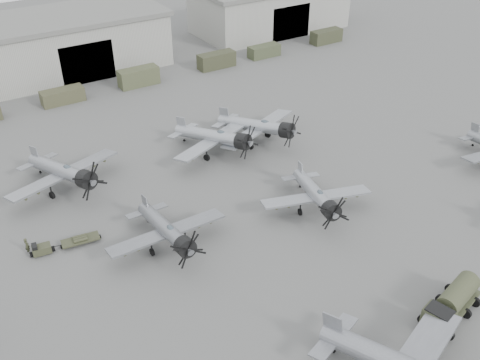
% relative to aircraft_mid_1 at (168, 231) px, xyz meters
% --- Properties ---
extents(ground, '(220.00, 220.00, 0.00)m').
position_rel_aircraft_mid_1_xyz_m(ground, '(7.18, -13.44, -2.03)').
color(ground, '#575755').
rests_on(ground, ground).
extents(hangar_center, '(29.00, 14.80, 8.70)m').
position_rel_aircraft_mid_1_xyz_m(hangar_center, '(7.18, 48.52, 2.34)').
color(hangar_center, '#A6A59B').
rests_on(hangar_center, ground).
extents(hangar_right, '(29.00, 14.80, 8.70)m').
position_rel_aircraft_mid_1_xyz_m(hangar_right, '(45.18, 48.52, 2.34)').
color(hangar_right, '#A6A59B').
rests_on(hangar_right, ground).
extents(support_truck_3, '(5.88, 2.20, 1.99)m').
position_rel_aircraft_mid_1_xyz_m(support_truck_3, '(1.47, 36.56, -1.04)').
color(support_truck_3, '#43432C').
rests_on(support_truck_3, ground).
extents(support_truck_4, '(6.03, 2.20, 2.64)m').
position_rel_aircraft_mid_1_xyz_m(support_truck_4, '(12.96, 36.56, -0.71)').
color(support_truck_4, '#464B31').
rests_on(support_truck_4, ground).
extents(support_truck_5, '(6.16, 2.20, 2.42)m').
position_rel_aircraft_mid_1_xyz_m(support_truck_5, '(26.44, 36.56, -0.82)').
color(support_truck_5, '#363925').
rests_on(support_truck_5, ground).
extents(support_truck_6, '(5.51, 2.20, 1.96)m').
position_rel_aircraft_mid_1_xyz_m(support_truck_6, '(35.74, 36.56, -1.05)').
color(support_truck_6, '#3E452D').
rests_on(support_truck_6, ground).
extents(support_truck_7, '(5.93, 2.20, 2.29)m').
position_rel_aircraft_mid_1_xyz_m(support_truck_7, '(49.38, 36.56, -0.89)').
color(support_truck_7, '#363925').
rests_on(support_truck_7, ground).
extents(aircraft_mid_1, '(11.07, 9.96, 4.46)m').
position_rel_aircraft_mid_1_xyz_m(aircraft_mid_1, '(0.00, 0.00, 0.00)').
color(aircraft_mid_1, gray).
rests_on(aircraft_mid_1, ground).
extents(aircraft_mid_2, '(11.06, 9.96, 4.43)m').
position_rel_aircraft_mid_1_xyz_m(aircraft_mid_2, '(14.79, -2.84, -0.01)').
color(aircraft_mid_2, '#9B9EA3').
rests_on(aircraft_mid_2, ground).
extents(aircraft_far_0, '(12.63, 11.37, 5.06)m').
position_rel_aircraft_mid_1_xyz_m(aircraft_far_0, '(-4.81, 14.31, 0.27)').
color(aircraft_far_0, gray).
rests_on(aircraft_far_0, ground).
extents(aircraft_far_1, '(12.19, 11.01, 4.93)m').
position_rel_aircraft_mid_1_xyz_m(aircraft_far_1, '(18.15, 11.96, 0.21)').
color(aircraft_far_1, '#A0A4A9').
rests_on(aircraft_far_1, ground).
extents(aircraft_extra_600, '(12.19, 11.01, 4.93)m').
position_rel_aircraft_mid_1_xyz_m(aircraft_extra_600, '(12.41, 12.46, 0.21)').
color(aircraft_extra_600, '#A0A4A9').
rests_on(aircraft_extra_600, ground).
extents(fuel_tanker, '(6.76, 4.01, 2.49)m').
position_rel_aircraft_mid_1_xyz_m(fuel_tanker, '(14.97, -18.96, -0.60)').
color(fuel_tanker, '#3B4029').
rests_on(fuel_tanker, ground).
extents(tug_trailer, '(6.03, 1.87, 1.20)m').
position_rel_aircraft_mid_1_xyz_m(tug_trailer, '(-8.66, 5.42, -1.58)').
color(tug_trailer, '#363825').
rests_on(tug_trailer, ground).
extents(ground_crew, '(0.59, 0.69, 1.61)m').
position_rel_aircraft_mid_1_xyz_m(ground_crew, '(-10.98, 6.43, -1.22)').
color(ground_crew, '#373A26').
rests_on(ground_crew, ground).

